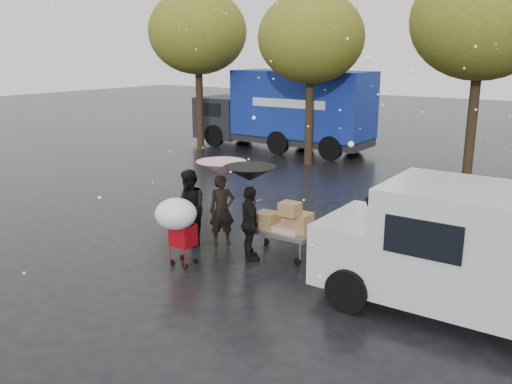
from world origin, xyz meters
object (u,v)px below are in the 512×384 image
Objects in this scene: person_pink at (222,210)px; vendor_cart at (284,224)px; shopping_cart at (177,218)px; blue_truck at (286,110)px; person_black at (250,224)px; white_van at (478,252)px.

vendor_cart is (1.55, 0.17, -0.08)m from person_pink.
blue_truck is (-5.39, 13.04, 0.69)m from shopping_cart.
person_black is (1.08, -0.44, -0.00)m from person_pink.
vendor_cart is at bearing -44.54° from person_pink.
person_pink is at bearing 93.67° from shopping_cart.
person_pink reaches higher than person_black.
blue_truck is at bearing 64.06° from person_pink.
blue_truck is at bearing 132.45° from white_van.
person_pink is 5.63m from white_van.
shopping_cart is 0.30× the size of white_van.
blue_truck is (-10.89, 11.91, 0.60)m from white_van.
white_van is 16.15m from blue_truck.
white_van is (5.60, -0.46, 0.35)m from person_pink.
blue_truck is at bearing 121.22° from vendor_cart.
vendor_cart is at bearing 171.20° from white_van.
white_van is (4.52, -0.02, 0.36)m from person_black.
blue_truck is (-6.84, 11.28, 1.03)m from vendor_cart.
shopping_cart is at bearing -67.55° from blue_truck.
shopping_cart is (-1.45, -1.76, 0.34)m from vendor_cart.
person_pink is 1.62m from shopping_cart.
blue_truck is (-5.29, 11.45, 0.95)m from person_pink.
person_pink is 1.11× the size of shopping_cart.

